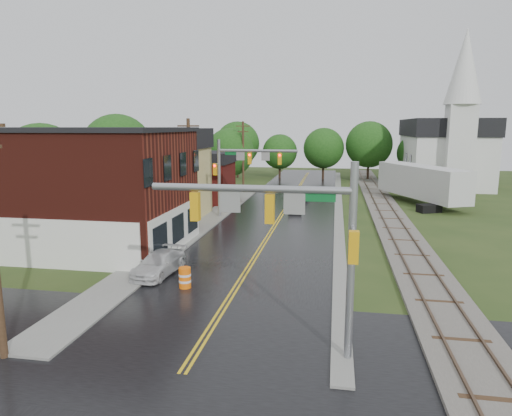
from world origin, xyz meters
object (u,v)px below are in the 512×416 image
(church, at_px, (446,145))
(construction_barrel, at_px, (185,278))
(utility_pole_c, at_px, (243,155))
(semi_trailer, at_px, (421,182))
(traffic_signal_near, at_px, (291,224))
(suv_dark, at_px, (299,192))
(tree_left_b, at_px, (119,152))
(tree_left_c, at_px, (180,158))
(brick_building, at_px, (79,188))
(pickup_white, at_px, (159,264))
(utility_pole_b, at_px, (189,172))
(tree_left_e, at_px, (231,153))
(tree_left_a, at_px, (44,165))
(sedan_silver, at_px, (295,206))
(traffic_signal_far, at_px, (242,164))

(church, bearing_deg, construction_barrel, -116.41)
(utility_pole_c, xyz_separation_m, semi_trailer, (20.98, -6.21, -2.27))
(traffic_signal_near, distance_m, suv_dark, 38.44)
(utility_pole_c, height_order, tree_left_b, tree_left_b)
(tree_left_c, relative_size, suv_dark, 1.58)
(traffic_signal_near, distance_m, tree_left_c, 41.67)
(brick_building, xyz_separation_m, pickup_white, (7.68, -5.00, -3.51))
(utility_pole_c, height_order, construction_barrel, utility_pole_c)
(brick_building, bearing_deg, utility_pole_b, 50.93)
(utility_pole_c, bearing_deg, church, 19.97)
(utility_pole_b, bearing_deg, brick_building, -129.07)
(suv_dark, bearing_deg, tree_left_b, -154.77)
(utility_pole_b, relative_size, tree_left_e, 1.10)
(traffic_signal_near, height_order, utility_pole_b, utility_pole_b)
(tree_left_a, bearing_deg, church, 38.63)
(tree_left_b, xyz_separation_m, sedan_silver, (18.90, -0.93, -5.11))
(pickup_white, bearing_deg, tree_left_a, 148.05)
(tree_left_a, relative_size, construction_barrel, 7.80)
(church, distance_m, traffic_signal_near, 54.32)
(church, distance_m, utility_pole_c, 28.54)
(tree_left_e, bearing_deg, traffic_signal_far, -74.11)
(church, height_order, utility_pole_b, church)
(tree_left_a, xyz_separation_m, tree_left_c, (6.00, 18.00, -0.60))
(utility_pole_c, xyz_separation_m, tree_left_b, (-11.05, -12.10, 1.00))
(church, distance_m, suv_dark, 24.11)
(pickup_white, bearing_deg, tree_left_e, 102.81)
(brick_building, xyz_separation_m, tree_left_e, (3.64, 30.90, 0.66))
(brick_building, xyz_separation_m, semi_trailer, (26.66, 22.79, -1.70))
(suv_dark, height_order, semi_trailer, semi_trailer)
(sedan_silver, height_order, semi_trailer, semi_trailer)
(tree_left_c, bearing_deg, tree_left_e, 50.19)
(utility_pole_b, relative_size, tree_left_c, 1.18)
(pickup_white, bearing_deg, tree_left_b, 127.17)
(church, bearing_deg, sedan_silver, -129.77)
(brick_building, xyz_separation_m, utility_pole_c, (5.68, 29.00, 0.57))
(tree_left_c, distance_m, semi_trailer, 28.18)
(traffic_signal_far, xyz_separation_m, utility_pole_c, (-3.33, 17.00, -0.25))
(brick_building, xyz_separation_m, tree_left_c, (-1.36, 24.90, 0.36))
(tree_left_b, height_order, tree_left_e, tree_left_b)
(church, bearing_deg, utility_pole_b, -130.18)
(tree_left_a, bearing_deg, traffic_signal_far, 17.30)
(tree_left_a, relative_size, tree_left_b, 0.89)
(utility_pole_b, relative_size, tree_left_b, 0.93)
(traffic_signal_near, height_order, pickup_white, traffic_signal_near)
(tree_left_e, relative_size, sedan_silver, 2.21)
(brick_building, height_order, tree_left_b, tree_left_b)
(traffic_signal_far, distance_m, tree_left_b, 15.21)
(utility_pole_b, bearing_deg, pickup_white, -80.54)
(brick_building, bearing_deg, tree_left_b, 107.61)
(traffic_signal_far, bearing_deg, tree_left_b, 161.19)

